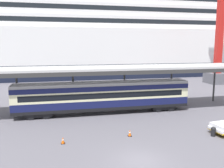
{
  "coord_description": "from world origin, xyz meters",
  "views": [
    {
      "loc": [
        -6.07,
        -16.98,
        8.87
      ],
      "look_at": [
        -0.09,
        9.72,
        4.5
      ],
      "focal_mm": 39.54,
      "sensor_mm": 36.0,
      "label": 1
    }
  ],
  "objects_px": {
    "traffic_cone_near": "(130,133)",
    "traffic_cone_mid": "(63,140)",
    "cruise_ship": "(69,26)",
    "dockside_crane": "(222,18)",
    "quay_bollard": "(213,131)",
    "train_carriage": "(103,96)"
  },
  "relations": [
    {
      "from": "train_carriage",
      "to": "traffic_cone_mid",
      "type": "height_order",
      "value": "train_carriage"
    },
    {
      "from": "train_carriage",
      "to": "quay_bollard",
      "type": "height_order",
      "value": "train_carriage"
    },
    {
      "from": "traffic_cone_mid",
      "to": "dockside_crane",
      "type": "height_order",
      "value": "dockside_crane"
    },
    {
      "from": "train_carriage",
      "to": "quay_bollard",
      "type": "xyz_separation_m",
      "value": [
        8.95,
        -10.51,
        -1.79
      ]
    },
    {
      "from": "cruise_ship",
      "to": "train_carriage",
      "type": "relative_size",
      "value": 7.98
    },
    {
      "from": "dockside_crane",
      "to": "train_carriage",
      "type": "bearing_deg",
      "value": -148.02
    },
    {
      "from": "quay_bollard",
      "to": "traffic_cone_near",
      "type": "bearing_deg",
      "value": 167.48
    },
    {
      "from": "dockside_crane",
      "to": "traffic_cone_near",
      "type": "bearing_deg",
      "value": -136.8
    },
    {
      "from": "cruise_ship",
      "to": "traffic_cone_near",
      "type": "xyz_separation_m",
      "value": [
        3.03,
        -51.24,
        -13.95
      ]
    },
    {
      "from": "cruise_ship",
      "to": "dockside_crane",
      "type": "bearing_deg",
      "value": -35.49
    },
    {
      "from": "traffic_cone_mid",
      "to": "dockside_crane",
      "type": "xyz_separation_m",
      "value": [
        36.15,
        28.34,
        14.47
      ]
    },
    {
      "from": "cruise_ship",
      "to": "train_carriage",
      "type": "height_order",
      "value": "cruise_ship"
    },
    {
      "from": "cruise_ship",
      "to": "quay_bollard",
      "type": "bearing_deg",
      "value": -78.27
    },
    {
      "from": "traffic_cone_near",
      "to": "quay_bollard",
      "type": "xyz_separation_m",
      "value": [
        7.98,
        -1.77,
        0.18
      ]
    },
    {
      "from": "traffic_cone_near",
      "to": "dockside_crane",
      "type": "relative_size",
      "value": 0.01
    },
    {
      "from": "train_carriage",
      "to": "dockside_crane",
      "type": "height_order",
      "value": "dockside_crane"
    },
    {
      "from": "cruise_ship",
      "to": "quay_bollard",
      "type": "relative_size",
      "value": 187.38
    },
    {
      "from": "traffic_cone_near",
      "to": "traffic_cone_mid",
      "type": "distance_m",
      "value": 6.46
    },
    {
      "from": "traffic_cone_mid",
      "to": "dockside_crane",
      "type": "distance_m",
      "value": 48.16
    },
    {
      "from": "dockside_crane",
      "to": "quay_bollard",
      "type": "relative_size",
      "value": 50.92
    },
    {
      "from": "cruise_ship",
      "to": "traffic_cone_near",
      "type": "height_order",
      "value": "cruise_ship"
    },
    {
      "from": "traffic_cone_near",
      "to": "quay_bollard",
      "type": "relative_size",
      "value": 0.71
    }
  ]
}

